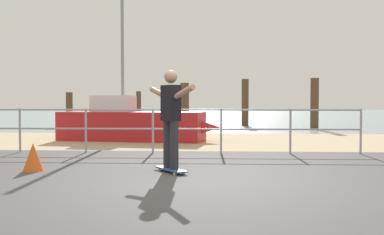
% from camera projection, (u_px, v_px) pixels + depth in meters
% --- Properties ---
extents(ground_plane, '(24.00, 10.00, 0.04)m').
position_uv_depth(ground_plane, '(202.00, 197.00, 5.63)').
color(ground_plane, '#474444').
rests_on(ground_plane, ground).
extents(beach_strip, '(24.00, 6.00, 0.04)m').
position_uv_depth(beach_strip, '(210.00, 141.00, 13.62)').
color(beach_strip, tan).
rests_on(beach_strip, ground).
extents(sea_surface, '(72.00, 50.00, 0.04)m').
position_uv_depth(sea_surface, '(214.00, 115.00, 41.56)').
color(sea_surface, '#849EA3').
rests_on(sea_surface, ground).
extents(railing_fence, '(9.52, 0.05, 1.05)m').
position_uv_depth(railing_fence, '(153.00, 124.00, 10.27)').
color(railing_fence, '#9EA0A5').
rests_on(railing_fence, ground).
extents(sailboat, '(5.06, 2.07, 4.54)m').
position_uv_depth(sailboat, '(137.00, 124.00, 13.63)').
color(sailboat, '#B21E23').
rests_on(sailboat, ground).
extents(skateboard, '(0.62, 0.77, 0.08)m').
position_uv_depth(skateboard, '(171.00, 169.00, 7.45)').
color(skateboard, '#334C8C').
rests_on(skateboard, ground).
extents(skateboarder, '(0.90, 1.24, 1.65)m').
position_uv_depth(skateboarder, '(171.00, 113.00, 7.41)').
color(skateboarder, '#26262B').
rests_on(skateboarder, skateboard).
extents(groyne_post_0, '(0.33, 0.33, 1.67)m').
position_uv_depth(groyne_post_0, '(69.00, 109.00, 21.66)').
color(groyne_post_0, '#513826').
rests_on(groyne_post_0, ground).
extents(groyne_post_1, '(0.27, 0.27, 1.79)m').
position_uv_depth(groyne_post_1, '(139.00, 107.00, 24.61)').
color(groyne_post_1, '#513826').
rests_on(groyne_post_1, ground).
extents(groyne_post_2, '(0.40, 0.40, 2.06)m').
position_uv_depth(groyne_post_2, '(185.00, 106.00, 19.99)').
color(groyne_post_2, '#513826').
rests_on(groyne_post_2, ground).
extents(groyne_post_3, '(0.35, 0.35, 2.34)m').
position_uv_depth(groyne_post_3, '(245.00, 103.00, 22.12)').
color(groyne_post_3, '#513826').
rests_on(groyne_post_3, ground).
extents(groyne_post_4, '(0.36, 0.36, 2.25)m').
position_uv_depth(groyne_post_4, '(315.00, 104.00, 19.47)').
color(groyne_post_4, '#513826').
rests_on(groyne_post_4, ground).
extents(traffic_cone, '(0.36, 0.36, 0.50)m').
position_uv_depth(traffic_cone, '(33.00, 157.00, 7.59)').
color(traffic_cone, '#E55919').
rests_on(traffic_cone, ground).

